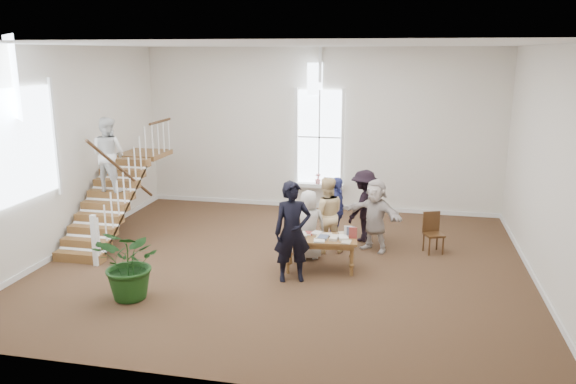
% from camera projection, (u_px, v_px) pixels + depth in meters
% --- Properties ---
extents(ground, '(10.00, 10.00, 0.00)m').
position_uv_depth(ground, '(286.00, 263.00, 11.91)').
color(ground, '#402419').
rests_on(ground, ground).
extents(room_shell, '(10.49, 10.00, 10.00)m').
position_uv_depth(room_shell, '(318.00, 195.00, 15.98)').
color(room_shell, silver).
rests_on(room_shell, ground).
extents(staircase, '(1.10, 4.10, 2.92)m').
position_uv_depth(staircase, '(111.00, 173.00, 13.10)').
color(staircase, brown).
rests_on(staircase, ground).
extents(library_table, '(1.55, 0.89, 0.75)m').
position_uv_depth(library_table, '(320.00, 241.00, 11.42)').
color(library_table, brown).
rests_on(library_table, ground).
extents(police_officer, '(0.84, 0.70, 1.98)m').
position_uv_depth(police_officer, '(292.00, 232.00, 10.80)').
color(police_officer, black).
rests_on(police_officer, ground).
extents(elderly_woman, '(0.86, 0.71, 1.51)m').
position_uv_depth(elderly_woman, '(309.00, 225.00, 12.02)').
color(elderly_woman, beige).
rests_on(elderly_woman, ground).
extents(person_yellow, '(0.98, 0.85, 1.71)m').
position_uv_depth(person_yellow, '(326.00, 215.00, 12.41)').
color(person_yellow, '#F8D79B').
rests_on(person_yellow, ground).
extents(woman_cluster_a, '(0.58, 1.00, 1.60)m').
position_uv_depth(woman_cluster_a, '(336.00, 211.00, 12.88)').
color(woman_cluster_a, '#384087').
rests_on(woman_cluster_a, ground).
extents(woman_cluster_b, '(1.06, 1.27, 1.70)m').
position_uv_depth(woman_cluster_b, '(364.00, 206.00, 13.17)').
color(woman_cluster_b, black).
rests_on(woman_cluster_b, ground).
extents(woman_cluster_c, '(1.56, 1.20, 1.65)m').
position_uv_depth(woman_cluster_c, '(375.00, 215.00, 12.50)').
color(woman_cluster_c, beige).
rests_on(woman_cluster_c, ground).
extents(floor_plant, '(1.52, 1.42, 1.37)m').
position_uv_depth(floor_plant, '(132.00, 263.00, 10.04)').
color(floor_plant, '#153A12').
rests_on(floor_plant, ground).
extents(side_chair, '(0.51, 0.51, 0.91)m').
position_uv_depth(side_chair, '(433.00, 230.00, 12.49)').
color(side_chair, '#34200E').
rests_on(side_chair, ground).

